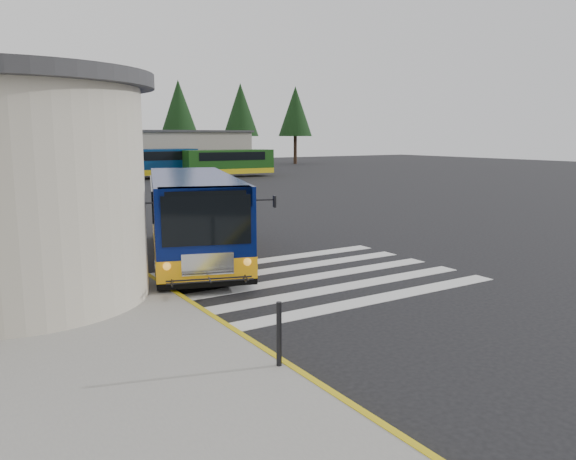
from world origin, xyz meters
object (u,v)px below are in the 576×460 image
transit_bus (193,220)px  pedestrian_b (8,273)px  bollard (279,334)px  pedestrian_a (67,273)px  far_bus_a (148,162)px  far_bus_b (228,162)px

transit_bus → pedestrian_b: 6.37m
bollard → pedestrian_b: bearing=123.1°
bollard → pedestrian_a: bearing=119.9°
pedestrian_a → pedestrian_b: pedestrian_a is taller
pedestrian_b → far_bus_a: far_bus_a is taller
bollard → far_bus_a: 41.99m
bollard → far_bus_b: size_ratio=0.12×
pedestrian_b → far_bus_b: size_ratio=0.21×
pedestrian_a → far_bus_b: size_ratio=0.23×
pedestrian_b → far_bus_b: far_bus_b is taller
pedestrian_a → bollard: (2.29, -3.98, -0.43)m
transit_bus → pedestrian_b: transit_bus is taller
bollard → far_bus_b: (18.07, 38.54, 0.70)m
transit_bus → pedestrian_a: size_ratio=4.87×
pedestrian_a → bollard: pedestrian_a is taller
pedestrian_a → far_bus_b: far_bus_b is taller
bollard → far_bus_a: size_ratio=0.12×
pedestrian_b → far_bus_b: (21.29, 33.60, 0.36)m
transit_bus → pedestrian_a: bearing=-116.7°
pedestrian_b → pedestrian_a: bearing=41.0°
far_bus_a → far_bus_b: bearing=-107.8°
transit_bus → bollard: transit_bus is taller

